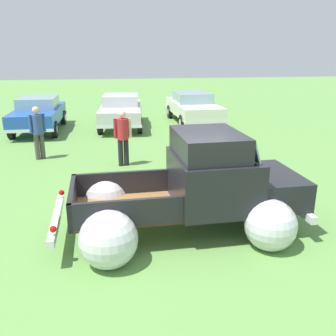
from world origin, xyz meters
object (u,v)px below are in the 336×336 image
Objects in this scene: vintage_pickup_truck at (199,193)px; show_car_0 at (38,113)px; show_car_2 at (193,106)px; show_car_1 at (121,110)px; spectator_1 at (38,130)px; spectator_0 at (123,135)px.

vintage_pickup_truck is 1.08× the size of show_car_0.
show_car_1 is at bearing -83.54° from show_car_2.
spectator_1 reaches higher than show_car_1.
spectator_0 reaches higher than show_car_0.
show_car_0 is at bearing 112.96° from vintage_pickup_truck.
spectator_0 reaches higher than show_car_2.
spectator_0 is 2.84m from spectator_1.
show_car_1 is 5.56m from spectator_1.
vintage_pickup_truck is at bearing -171.70° from spectator_0.
show_car_1 is 0.97× the size of show_car_2.
spectator_1 is at bearing 59.19° from spectator_0.
vintage_pickup_truck is 2.79× the size of spectator_0.
show_car_0 and show_car_1 have the same top height.
vintage_pickup_truck reaches higher than spectator_1.
vintage_pickup_truck is 10.39m from show_car_1.
show_car_2 is at bearing -36.72° from spectator_0.
vintage_pickup_truck is at bearing 2.28° from spectator_1.
show_car_1 is 3.45m from show_car_2.
spectator_0 is at bearing 2.80° from show_car_1.
vintage_pickup_truck is 4.56m from spectator_0.
show_car_1 is at bearing 95.98° from show_car_0.
spectator_0 is at bearing -30.30° from show_car_2.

